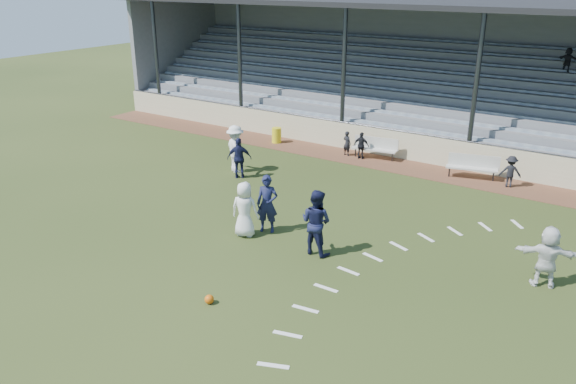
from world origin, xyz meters
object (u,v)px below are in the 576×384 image
object	(u,v)px
bench_right	(473,165)
football	(209,299)
player_navy_lead	(267,204)
player_white_lead	(245,209)
trash_bin	(277,135)
bench_left	(375,146)

from	to	relation	value
bench_right	football	world-z (taller)	bench_right
player_navy_lead	player_white_lead	bearing A→B (deg)	-143.66
bench_right	football	bearing A→B (deg)	-116.83
player_navy_lead	football	bearing A→B (deg)	-95.94
bench_right	trash_bin	xyz separation A→B (m)	(-9.48, -0.16, -0.20)
bench_left	bench_right	world-z (taller)	same
bench_left	trash_bin	size ratio (longest dim) A/B	2.77
trash_bin	bench_left	bearing A→B (deg)	4.20
trash_bin	player_navy_lead	size ratio (longest dim) A/B	0.39
trash_bin	football	world-z (taller)	trash_bin
football	player_white_lead	world-z (taller)	player_white_lead
bench_left	football	bearing A→B (deg)	-91.29
bench_left	football	xyz separation A→B (m)	(1.64, -13.13, -0.47)
football	bench_left	bearing A→B (deg)	97.13
player_white_lead	football	bearing A→B (deg)	98.02
bench_right	football	size ratio (longest dim) A/B	8.59
bench_left	player_white_lead	bearing A→B (deg)	-98.46
bench_left	football	distance (m)	13.24
bench_right	trash_bin	size ratio (longest dim) A/B	2.76
bench_left	player_white_lead	size ratio (longest dim) A/B	1.14
bench_left	football	world-z (taller)	bench_left
trash_bin	player_white_lead	distance (m)	10.45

